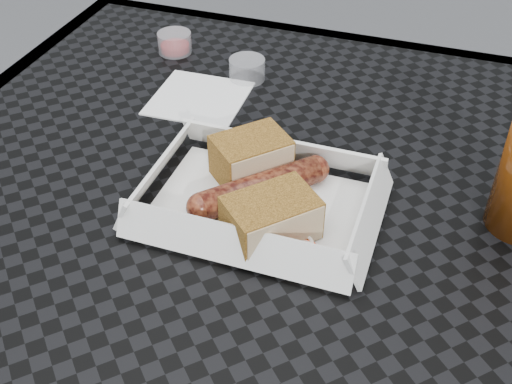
# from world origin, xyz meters

# --- Properties ---
(patio_table) EXTENTS (0.80, 0.80, 0.74)m
(patio_table) POSITION_xyz_m (0.00, 0.00, 0.67)
(patio_table) COLOR black
(patio_table) RESTS_ON ground
(food_tray) EXTENTS (0.22, 0.15, 0.00)m
(food_tray) POSITION_xyz_m (0.04, -0.04, 0.75)
(food_tray) COLOR white
(food_tray) RESTS_ON patio_table
(bratwurst) EXTENTS (0.13, 0.13, 0.03)m
(bratwurst) POSITION_xyz_m (0.04, -0.03, 0.76)
(bratwurst) COLOR brown
(bratwurst) RESTS_ON food_tray
(bread_near) EXTENTS (0.10, 0.10, 0.05)m
(bread_near) POSITION_xyz_m (0.02, 0.00, 0.77)
(bread_near) COLOR olive
(bread_near) RESTS_ON food_tray
(bread_far) EXTENTS (0.10, 0.10, 0.05)m
(bread_far) POSITION_xyz_m (0.07, -0.08, 0.77)
(bread_far) COLOR olive
(bread_far) RESTS_ON food_tray
(veg_garnish) EXTENTS (0.03, 0.03, 0.00)m
(veg_garnish) POSITION_xyz_m (0.10, -0.10, 0.75)
(veg_garnish) COLOR #F2350A
(veg_garnish) RESTS_ON food_tray
(napkin) EXTENTS (0.12, 0.12, 0.00)m
(napkin) POSITION_xyz_m (-0.11, 0.14, 0.75)
(napkin) COLOR white
(napkin) RESTS_ON patio_table
(condiment_cup_sauce) EXTENTS (0.05, 0.05, 0.03)m
(condiment_cup_sauce) POSITION_xyz_m (-0.19, 0.25, 0.76)
(condiment_cup_sauce) COLOR maroon
(condiment_cup_sauce) RESTS_ON patio_table
(condiment_cup_empty) EXTENTS (0.05, 0.05, 0.03)m
(condiment_cup_empty) POSITION_xyz_m (-0.06, 0.21, 0.76)
(condiment_cup_empty) COLOR silver
(condiment_cup_empty) RESTS_ON patio_table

